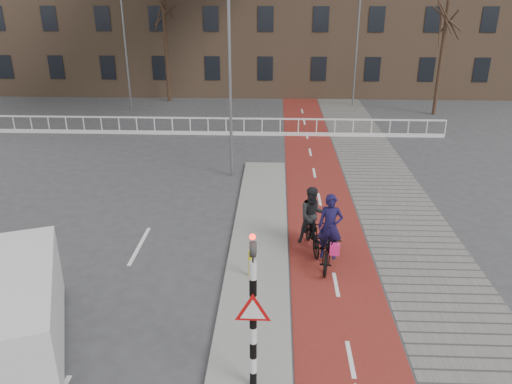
{
  "coord_description": "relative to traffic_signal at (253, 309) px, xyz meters",
  "views": [
    {
      "loc": [
        -0.22,
        -9.85,
        7.58
      ],
      "look_at": [
        -0.84,
        5.0,
        1.5
      ],
      "focal_mm": 35.0,
      "sensor_mm": 36.0,
      "label": 1
    }
  ],
  "objects": [
    {
      "name": "cyclist_near",
      "position": [
        1.98,
        5.12,
        -1.24
      ],
      "size": [
        1.13,
        2.24,
        2.2
      ],
      "rotation": [
        0.0,
        0.0,
        -0.18
      ],
      "color": "black",
      "rests_on": "bike_lane"
    },
    {
      "name": "bike_lane",
      "position": [
        2.1,
        12.02,
        -1.98
      ],
      "size": [
        2.5,
        60.0,
        0.01
      ],
      "primitive_type": "cube",
      "color": "maroon",
      "rests_on": "ground"
    },
    {
      "name": "traffic_signal",
      "position": [
        0.0,
        0.0,
        0.0
      ],
      "size": [
        0.8,
        0.8,
        3.68
      ],
      "color": "black",
      "rests_on": "curb_island"
    },
    {
      "name": "cyclist_far",
      "position": [
        1.54,
        6.01,
        -1.13
      ],
      "size": [
        0.98,
        2.0,
        2.06
      ],
      "rotation": [
        0.0,
        0.0,
        0.16
      ],
      "color": "black",
      "rests_on": "bike_lane"
    },
    {
      "name": "streetlight_right",
      "position": [
        5.68,
        26.88,
        1.86
      ],
      "size": [
        0.12,
        0.12,
        7.7
      ],
      "primitive_type": "cylinder",
      "color": "slate",
      "rests_on": "ground"
    },
    {
      "name": "van",
      "position": [
        -5.26,
        1.0,
        -0.97
      ],
      "size": [
        3.37,
        4.86,
        1.94
      ],
      "rotation": [
        0.0,
        0.0,
        0.38
      ],
      "color": "silver",
      "rests_on": "ground"
    },
    {
      "name": "tree_mid",
      "position": [
        -7.4,
        27.94,
        1.75
      ],
      "size": [
        0.28,
        0.28,
        7.48
      ],
      "primitive_type": "cylinder",
      "color": "black",
      "rests_on": "ground"
    },
    {
      "name": "tree_right",
      "position": [
        10.58,
        24.49,
        1.47
      ],
      "size": [
        0.23,
        0.23,
        6.91
      ],
      "primitive_type": "cylinder",
      "color": "black",
      "rests_on": "ground"
    },
    {
      "name": "bollard",
      "position": [
        -0.27,
        4.17,
        -1.47
      ],
      "size": [
        0.12,
        0.12,
        0.8
      ],
      "primitive_type": "cylinder",
      "color": "yellow",
      "rests_on": "curb_island"
    },
    {
      "name": "streetlight_near",
      "position": [
        -1.52,
        12.53,
        2.47
      ],
      "size": [
        0.12,
        0.12,
        8.92
      ],
      "primitive_type": "cylinder",
      "color": "slate",
      "rests_on": "ground"
    },
    {
      "name": "ground",
      "position": [
        0.6,
        2.02,
        -1.99
      ],
      "size": [
        120.0,
        120.0,
        0.0
      ],
      "primitive_type": "plane",
      "color": "#38383A",
      "rests_on": "ground"
    },
    {
      "name": "curb_island",
      "position": [
        -0.1,
        6.02,
        -1.93
      ],
      "size": [
        1.8,
        16.0,
        0.12
      ],
      "primitive_type": "cube",
      "color": "gray",
      "rests_on": "ground"
    },
    {
      "name": "sidewalk",
      "position": [
        4.9,
        12.02,
        -1.98
      ],
      "size": [
        3.0,
        60.0,
        0.01
      ],
      "primitive_type": "cube",
      "color": "slate",
      "rests_on": "ground"
    },
    {
      "name": "streetlight_left",
      "position": [
        -9.31,
        24.76,
        2.17
      ],
      "size": [
        0.12,
        0.12,
        8.33
      ],
      "primitive_type": "cylinder",
      "color": "slate",
      "rests_on": "ground"
    },
    {
      "name": "railing",
      "position": [
        -4.4,
        19.02,
        -1.68
      ],
      "size": [
        28.0,
        0.1,
        0.99
      ],
      "color": "silver",
      "rests_on": "ground"
    }
  ]
}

